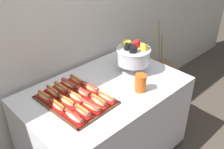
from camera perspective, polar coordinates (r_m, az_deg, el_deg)
back_wall at (r=2.17m, az=-11.14°, el=14.78°), size 6.00×0.10×2.60m
buffet_table at (r=2.26m, az=-1.51°, el=-10.43°), size 1.31×0.83×0.75m
floor_vase at (r=3.07m, az=10.38°, el=-2.13°), size 0.48×0.48×1.01m
serving_tray at (r=1.92m, az=-7.95°, el=-5.61°), size 0.43×0.54×0.01m
hot_dog_0 at (r=1.73m, az=-8.33°, el=-9.19°), size 0.07×0.18×0.06m
hot_dog_1 at (r=1.76m, az=-6.44°, el=-8.06°), size 0.06×0.16×0.06m
hot_dog_2 at (r=1.80m, az=-4.63°, el=-6.98°), size 0.08×0.18×0.06m
hot_dog_3 at (r=1.84m, az=-2.91°, el=-5.92°), size 0.07×0.16×0.06m
hot_dog_4 at (r=1.88m, az=-1.27°, el=-5.02°), size 0.07×0.17×0.06m
hot_dog_5 at (r=1.84m, az=-11.63°, el=-6.86°), size 0.07×0.15×0.06m
hot_dog_6 at (r=1.87m, az=-9.78°, el=-5.89°), size 0.08×0.18×0.06m
hot_dog_7 at (r=1.90m, az=-8.01°, el=-4.90°), size 0.07×0.18×0.06m
hot_dog_8 at (r=1.94m, az=-6.32°, el=-3.94°), size 0.06×0.16×0.06m
hot_dog_9 at (r=1.98m, az=-4.69°, el=-3.02°), size 0.07×0.18×0.06m
hot_dog_10 at (r=1.95m, az=-14.53°, el=-4.71°), size 0.08×0.16×0.06m
hot_dog_11 at (r=1.98m, az=-12.74°, el=-3.81°), size 0.06×0.18×0.06m
hot_dog_12 at (r=2.01m, az=-11.02°, el=-2.97°), size 0.06×0.17×0.06m
hot_dog_13 at (r=2.05m, az=-9.36°, el=-2.13°), size 0.07×0.18×0.06m
hot_dog_14 at (r=2.09m, az=-7.76°, el=-1.32°), size 0.06×0.16×0.06m
punch_bowl at (r=2.20m, az=4.71°, el=4.24°), size 0.30×0.30×0.28m
cup_stack at (r=1.99m, az=6.28°, el=-1.86°), size 0.09×0.09×0.14m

